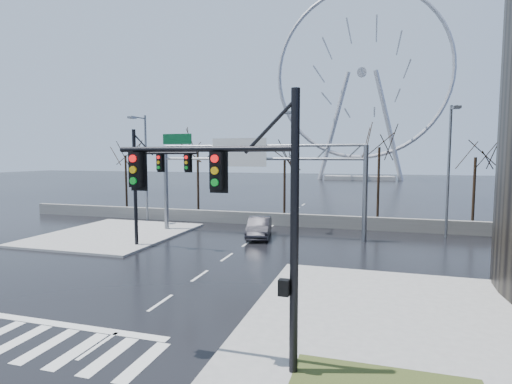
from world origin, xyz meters
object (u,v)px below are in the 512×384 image
at_px(sign_gantry, 254,169).
at_px(car, 259,227).
at_px(signal_mast_near, 247,204).
at_px(ferris_wheel, 362,80).
at_px(signal_mast_far, 149,177).

bearing_deg(sign_gantry, car, -43.64).
relative_size(signal_mast_near, ferris_wheel, 0.16).
distance_m(signal_mast_far, ferris_wheel, 89.30).
xyz_separation_m(ferris_wheel, car, (-4.76, -80.63, -25.35)).
bearing_deg(car, ferris_wheel, 76.08).
distance_m(signal_mast_near, sign_gantry, 19.79).
xyz_separation_m(signal_mast_far, ferris_wheel, (10.87, 86.04, 21.30)).
bearing_deg(ferris_wheel, sign_gantry, -93.84).
relative_size(sign_gantry, car, 3.46).
distance_m(signal_mast_near, car, 19.49).
bearing_deg(signal_mast_far, ferris_wheel, 82.80).
distance_m(signal_mast_near, ferris_wheel, 101.29).
relative_size(signal_mast_near, car, 1.69).
distance_m(sign_gantry, car, 4.48).
bearing_deg(ferris_wheel, signal_mast_far, -97.20).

